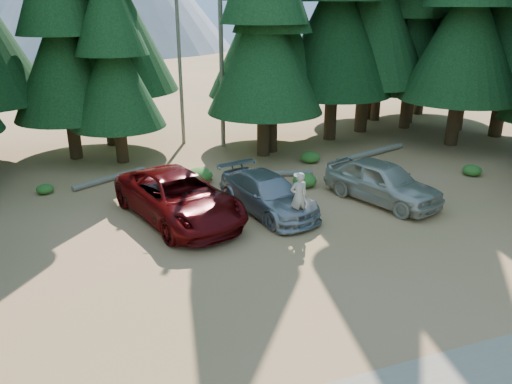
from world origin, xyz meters
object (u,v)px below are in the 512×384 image
red_pickup (179,197)px  silver_minivan_center (268,194)px  log_left (110,178)px  frisbee_player (299,196)px  silver_minivan_right (382,182)px  log_mid (277,174)px  log_right (371,153)px

red_pickup → silver_minivan_center: bearing=-23.5°
red_pickup → log_left: bearing=96.0°
silver_minivan_center → frisbee_player: bearing=-90.0°
silver_minivan_right → log_mid: (-2.87, 4.41, -0.73)m
silver_minivan_center → silver_minivan_right: (4.85, -0.58, 0.13)m
silver_minivan_right → log_right: bearing=41.6°
silver_minivan_center → frisbee_player: (0.45, -1.92, 0.54)m
silver_minivan_center → log_left: size_ratio=1.34×
silver_minivan_center → silver_minivan_right: silver_minivan_right is taller
red_pickup → silver_minivan_right: bearing=-23.2°
frisbee_player → silver_minivan_right: bearing=-166.2°
frisbee_player → log_right: size_ratio=0.36×
log_right → frisbee_player: bearing=-154.2°
red_pickup → silver_minivan_right: 8.33m
silver_minivan_center → silver_minivan_right: size_ratio=1.00×
silver_minivan_right → frisbee_player: (-4.39, -1.34, 0.41)m
log_mid → log_right: log_right is taller
red_pickup → frisbee_player: 4.56m
log_left → log_mid: (7.59, -1.99, 0.00)m
silver_minivan_right → frisbee_player: bearing=177.0°
red_pickup → silver_minivan_center: size_ratio=1.26×
red_pickup → log_mid: (5.40, 3.38, -0.75)m
silver_minivan_center → log_right: (8.02, 5.27, -0.58)m
log_right → silver_minivan_right: bearing=-136.2°
silver_minivan_center → log_right: silver_minivan_center is taller
silver_minivan_center → log_mid: size_ratio=1.52×
log_left → silver_minivan_right: bearing=-60.7°
log_mid → log_right: bearing=28.7°
silver_minivan_right → silver_minivan_center: bearing=153.2°
log_left → log_mid: bearing=-44.0°
silver_minivan_right → log_mid: bearing=103.1°
silver_minivan_right → log_left: size_ratio=1.34×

